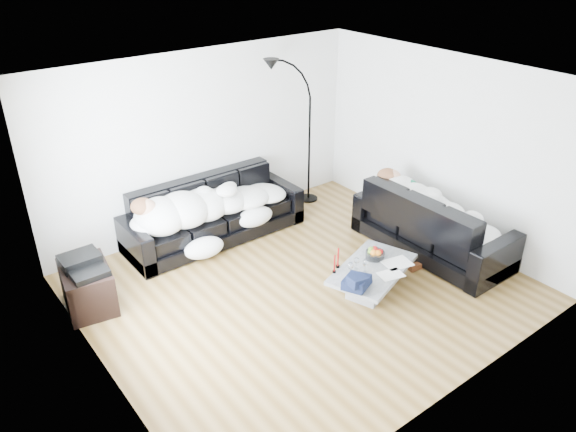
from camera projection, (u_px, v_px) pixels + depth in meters
ground at (303, 288)px, 7.04m from camera, size 5.00×5.00×0.00m
wall_back at (205, 141)px, 8.02m from camera, size 5.00×0.02×2.60m
wall_left at (90, 267)px, 5.09m from camera, size 0.02×4.50×2.60m
wall_right at (444, 148)px, 7.79m from camera, size 0.02×4.50×2.60m
ceiling at (306, 82)px, 5.83m from camera, size 5.00×5.00×0.00m
sofa_back at (214, 211)px, 7.99m from camera, size 2.60×0.90×0.85m
sofa_right at (433, 222)px, 7.66m from camera, size 0.94×2.20×0.89m
sleeper_back at (215, 199)px, 7.86m from camera, size 2.20×0.76×0.44m
sleeper_right at (435, 209)px, 7.56m from camera, size 0.80×1.89×0.46m
teal_cushion at (395, 188)px, 7.98m from camera, size 0.42×0.38×0.20m
coffee_table at (372, 279)px, 6.91m from camera, size 1.35×1.04×0.35m
fruit_bowl at (375, 253)px, 6.99m from camera, size 0.29×0.29×0.15m
wine_glass_a at (356, 264)px, 6.76m from camera, size 0.08×0.08×0.16m
wine_glass_b at (350, 269)px, 6.64m from camera, size 0.09×0.09×0.17m
wine_glass_c at (365, 266)px, 6.69m from camera, size 0.10×0.10×0.18m
candle_left at (334, 264)px, 6.68m from camera, size 0.05×0.05×0.24m
candle_right at (338, 258)px, 6.77m from camera, size 0.05×0.05×0.27m
newspaper_a at (397, 263)px, 6.91m from camera, size 0.39×0.33×0.01m
newspaper_b at (391, 274)px, 6.69m from camera, size 0.34×0.27×0.01m
navy_jacket at (357, 278)px, 6.34m from camera, size 0.37×0.33×0.17m
shoes at (417, 262)px, 7.50m from camera, size 0.47×0.40×0.09m
av_cabinet at (88, 287)px, 6.60m from camera, size 0.65×0.84×0.53m
stereo at (83, 264)px, 6.45m from camera, size 0.44×0.34×0.13m
floor_lamp at (309, 139)px, 8.82m from camera, size 0.82×0.48×2.11m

